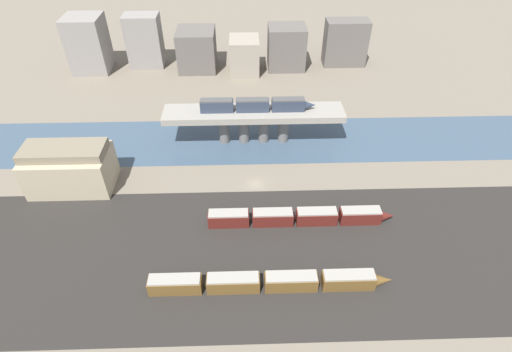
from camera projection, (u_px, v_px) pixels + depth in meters
name	position (u px, v px, depth m)	size (l,w,h in m)	color
ground_plane	(256.00, 184.00, 108.08)	(400.00, 400.00, 0.00)	#756B5B
railbed_yard	(259.00, 254.00, 89.70)	(280.00, 42.00, 0.01)	#282623
river_water	(254.00, 140.00, 123.84)	(320.00, 24.07, 0.01)	#3D5166
bridge	(254.00, 118.00, 118.52)	(53.26, 9.39, 10.67)	gray
train_on_bridge	(256.00, 105.00, 115.82)	(33.64, 2.82, 3.78)	#2D384C
train_yard_near	(269.00, 282.00, 81.79)	(50.21, 3.08, 3.86)	brown
train_yard_mid	(300.00, 217.00, 95.96)	(44.97, 3.13, 3.91)	#5B1E19
warehouse_building	(70.00, 168.00, 103.87)	(21.16, 12.30, 12.64)	tan
city_block_far_left	(88.00, 44.00, 155.62)	(13.95, 13.39, 21.21)	gray
city_block_left	(145.00, 41.00, 159.08)	(13.50, 9.02, 20.46)	gray
city_block_center	(197.00, 50.00, 158.68)	(14.69, 15.10, 15.46)	#605B56
city_block_right	(244.00, 56.00, 156.66)	(11.40, 13.01, 13.48)	gray
city_block_far_right	(286.00, 47.00, 158.81)	(14.64, 12.10, 16.65)	#605B56
city_block_tall	(345.00, 43.00, 160.94)	(16.85, 8.45, 17.90)	#605B56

